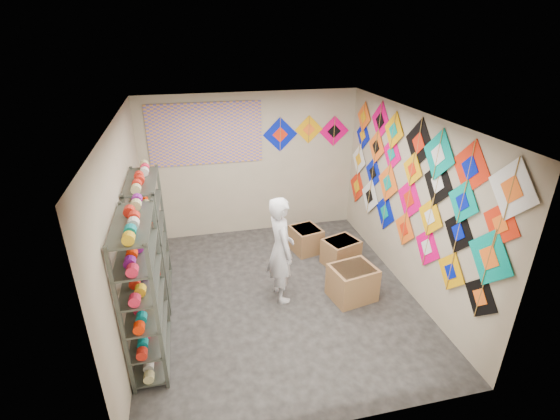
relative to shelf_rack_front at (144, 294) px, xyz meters
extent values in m
plane|color=black|center=(1.78, 0.85, -0.95)|extent=(4.50, 4.50, 0.00)
plane|color=tan|center=(1.78, 3.10, 0.40)|extent=(4.00, 0.00, 4.00)
plane|color=tan|center=(1.78, -1.40, 0.40)|extent=(4.00, 0.00, 4.00)
plane|color=tan|center=(-0.22, 0.85, 0.40)|extent=(0.00, 4.50, 4.50)
plane|color=tan|center=(3.78, 0.85, 0.40)|extent=(0.00, 4.50, 4.50)
plane|color=#666056|center=(1.78, 0.85, 1.75)|extent=(4.50, 4.50, 0.00)
cube|color=#4C5147|center=(0.00, 0.00, 0.00)|extent=(0.40, 1.10, 1.90)
cube|color=#4C5147|center=(0.00, 1.30, 0.00)|extent=(0.40, 1.10, 1.90)
cylinder|color=#F21F40|center=(0.00, -0.48, 0.09)|extent=(0.12, 0.10, 0.12)
cylinder|color=#FD2A02|center=(0.00, -0.29, 0.09)|extent=(0.12, 0.10, 0.12)
cylinder|color=yellow|center=(0.00, -0.10, 0.09)|extent=(0.12, 0.10, 0.12)
cylinder|color=silver|center=(0.00, 0.10, 0.09)|extent=(0.12, 0.10, 0.12)
cylinder|color=red|center=(0.00, 0.29, 0.09)|extent=(0.12, 0.10, 0.12)
cylinder|color=#7B1689|center=(0.00, 0.48, 0.09)|extent=(0.12, 0.10, 0.12)
cylinder|color=#CABF79|center=(0.00, 0.82, 0.09)|extent=(0.12, 0.10, 0.12)
cylinder|color=#09898D|center=(0.00, 1.01, 0.09)|extent=(0.12, 0.10, 0.12)
cylinder|color=#F21F40|center=(0.00, 1.20, 0.09)|extent=(0.12, 0.10, 0.12)
cylinder|color=#FD2A02|center=(0.00, 1.40, 0.09)|extent=(0.12, 0.10, 0.12)
cylinder|color=yellow|center=(0.00, 1.59, 0.09)|extent=(0.12, 0.10, 0.12)
cylinder|color=silver|center=(0.00, 1.78, 0.09)|extent=(0.12, 0.10, 0.12)
cube|color=black|center=(3.77, -0.91, -0.02)|extent=(0.03, 0.56, 0.56)
cube|color=#EBA006|center=(3.75, -0.36, -0.02)|extent=(0.02, 0.56, 0.56)
cube|color=#DF0060|center=(3.77, 0.22, 0.00)|extent=(0.04, 0.60, 0.60)
cube|color=#FF6217|center=(3.75, 0.82, -0.01)|extent=(0.01, 0.57, 0.57)
cube|color=#0212AC|center=(3.77, 1.50, -0.05)|extent=(0.01, 0.65, 0.65)
cube|color=silver|center=(3.75, 2.08, 0.01)|extent=(0.04, 0.66, 0.66)
cube|color=red|center=(3.77, 2.69, -0.04)|extent=(0.04, 0.66, 0.66)
cube|color=#008F7F|center=(3.75, -0.91, 0.52)|extent=(0.02, 0.72, 0.72)
cube|color=black|center=(3.77, -0.34, 0.53)|extent=(0.02, 0.59, 0.59)
cube|color=#EBA006|center=(3.75, 0.24, 0.46)|extent=(0.02, 0.57, 0.57)
cube|color=#DF0060|center=(3.77, 0.84, 0.47)|extent=(0.03, 0.68, 0.68)
cube|color=#FF6217|center=(3.75, 1.49, 0.48)|extent=(0.04, 0.65, 0.65)
cube|color=#0212AC|center=(3.77, 2.07, 0.45)|extent=(0.01, 0.61, 0.61)
cube|color=silver|center=(3.75, 2.68, 0.51)|extent=(0.02, 0.59, 0.59)
cube|color=red|center=(3.77, -0.93, 0.93)|extent=(0.04, 0.55, 0.55)
cube|color=#008F7F|center=(3.75, -0.32, 0.92)|extent=(0.04, 0.56, 0.56)
cube|color=black|center=(3.77, 0.23, 0.95)|extent=(0.04, 0.66, 0.66)
cube|color=#EBA006|center=(3.75, 0.84, 0.94)|extent=(0.02, 0.51, 0.51)
cube|color=#DF0060|center=(3.77, 1.51, 0.97)|extent=(0.01, 0.59, 0.59)
cube|color=#FF6217|center=(3.75, 2.02, 0.94)|extent=(0.02, 0.58, 0.58)
cube|color=#0212AC|center=(3.77, 2.62, 0.98)|extent=(0.02, 0.56, 0.56)
cube|color=silver|center=(3.75, -0.98, 1.34)|extent=(0.01, 0.69, 0.69)
cube|color=red|center=(3.77, -0.31, 1.34)|extent=(0.02, 0.68, 0.68)
cube|color=#008F7F|center=(3.75, 0.29, 1.32)|extent=(0.03, 0.69, 0.69)
cube|color=black|center=(3.77, 0.80, 1.33)|extent=(0.02, 0.72, 0.72)
cube|color=#EBA006|center=(3.75, 1.50, 1.34)|extent=(0.04, 0.59, 0.59)
cube|color=#DF0060|center=(3.77, 2.01, 1.38)|extent=(0.02, 0.66, 0.66)
cube|color=#FF6217|center=(3.75, 2.62, 1.31)|extent=(0.02, 0.54, 0.54)
cube|color=#0212AC|center=(2.33, 3.09, 0.96)|extent=(0.65, 0.02, 0.65)
cube|color=#EBA006|center=(2.88, 3.09, 1.03)|extent=(0.54, 0.02, 0.54)
cube|color=#DF0060|center=(3.38, 3.09, 0.97)|extent=(0.59, 0.02, 0.59)
cube|color=#584EA9|center=(0.98, 3.08, 1.05)|extent=(2.00, 0.01, 1.10)
imported|color=silver|center=(1.82, 0.85, -0.13)|extent=(0.67, 0.50, 1.63)
cube|color=brown|center=(2.86, 0.58, -0.69)|extent=(0.72, 0.64, 0.52)
cube|color=brown|center=(3.03, 1.50, -0.72)|extent=(0.67, 0.61, 0.45)
cube|color=brown|center=(2.57, 2.07, -0.72)|extent=(0.58, 0.61, 0.45)
camera|label=1|loc=(0.67, -4.08, 2.84)|focal=26.00mm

